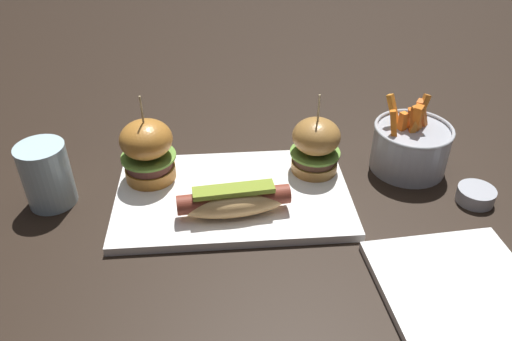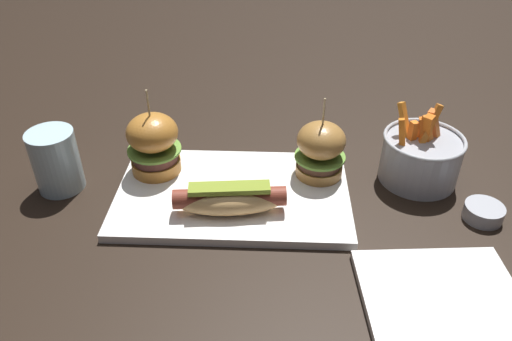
{
  "view_description": "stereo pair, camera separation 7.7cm",
  "coord_description": "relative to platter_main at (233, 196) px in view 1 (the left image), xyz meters",
  "views": [
    {
      "loc": [
        -0.01,
        -0.63,
        0.5
      ],
      "look_at": [
        0.04,
        0.0,
        0.05
      ],
      "focal_mm": 35.05,
      "sensor_mm": 36.0,
      "label": 1
    },
    {
      "loc": [
        0.06,
        -0.63,
        0.5
      ],
      "look_at": [
        0.04,
        0.0,
        0.05
      ],
      "focal_mm": 35.05,
      "sensor_mm": 36.0,
      "label": 2
    }
  ],
  "objects": [
    {
      "name": "water_glass",
      "position": [
        -0.29,
        0.02,
        0.04
      ],
      "size": [
        0.07,
        0.07,
        0.1
      ],
      "primitive_type": "cylinder",
      "color": "silver",
      "rests_on": "ground"
    },
    {
      "name": "slider_right",
      "position": [
        0.14,
        0.05,
        0.06
      ],
      "size": [
        0.08,
        0.08,
        0.14
      ],
      "color": "#A77438",
      "rests_on": "platter_main"
    },
    {
      "name": "platter_main",
      "position": [
        0.0,
        0.0,
        0.0
      ],
      "size": [
        0.37,
        0.23,
        0.01
      ],
      "primitive_type": "cube",
      "color": "white",
      "rests_on": "ground"
    },
    {
      "name": "fries_bucket",
      "position": [
        0.31,
        0.07,
        0.04
      ],
      "size": [
        0.13,
        0.13,
        0.14
      ],
      "color": "#A8AAB2",
      "rests_on": "ground"
    },
    {
      "name": "side_plate",
      "position": [
        0.28,
        -0.22,
        -0.0
      ],
      "size": [
        0.21,
        0.21,
        0.01
      ],
      "primitive_type": "cube",
      "rotation": [
        0.0,
        0.0,
        0.08
      ],
      "color": "white",
      "rests_on": "ground"
    },
    {
      "name": "hot_dog",
      "position": [
        -0.0,
        -0.05,
        0.03
      ],
      "size": [
        0.17,
        0.07,
        0.05
      ],
      "color": "#E0AD68",
      "rests_on": "platter_main"
    },
    {
      "name": "ground_plane",
      "position": [
        0.0,
        0.0,
        -0.01
      ],
      "size": [
        3.0,
        3.0,
        0.0
      ],
      "primitive_type": "plane",
      "color": "black"
    },
    {
      "name": "sauce_ramekin",
      "position": [
        0.38,
        -0.04,
        0.01
      ],
      "size": [
        0.06,
        0.06,
        0.02
      ],
      "color": "#A8AAB2",
      "rests_on": "ground"
    },
    {
      "name": "slider_left",
      "position": [
        -0.13,
        0.05,
        0.06
      ],
      "size": [
        0.09,
        0.09,
        0.15
      ],
      "color": "#B7742D",
      "rests_on": "platter_main"
    }
  ]
}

